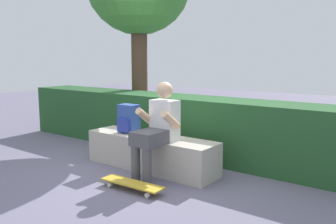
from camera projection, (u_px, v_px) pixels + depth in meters
ground_plane at (138, 173)px, 4.67m from camera, size 24.00×24.00×0.00m
bench_main at (151, 152)px, 4.84m from camera, size 1.94×0.51×0.45m
person_skater at (158, 127)px, 4.42m from camera, size 0.49×0.62×1.20m
skateboard_near_person at (132, 184)px, 4.05m from camera, size 0.81×0.23×0.09m
backpack_on_bench at (128, 119)px, 5.01m from camera, size 0.28×0.23×0.40m
hedge_row at (174, 124)px, 5.72m from camera, size 6.37×0.74×0.91m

